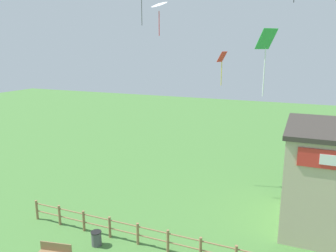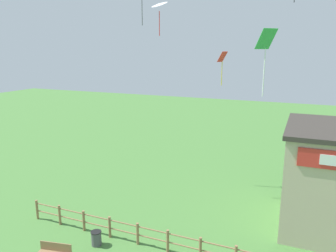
# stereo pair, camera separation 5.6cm
# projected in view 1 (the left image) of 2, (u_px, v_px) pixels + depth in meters

# --- Properties ---
(wooden_fence) EXTENTS (15.15, 0.14, 1.18)m
(wooden_fence) POSITION_uv_depth(u_px,v_px,m) (152.00, 236.00, 16.32)
(wooden_fence) COLOR olive
(wooden_fence) RESTS_ON ground_plane
(park_bench_near_fence) EXTENTS (1.65, 0.70, 0.89)m
(park_bench_near_fence) POSITION_uv_depth(u_px,v_px,m) (55.00, 252.00, 15.33)
(park_bench_near_fence) COLOR olive
(park_bench_near_fence) RESTS_ON ground_plane
(trash_bin) EXTENTS (0.55, 0.55, 0.75)m
(trash_bin) POSITION_uv_depth(u_px,v_px,m) (96.00, 238.00, 16.62)
(trash_bin) COLOR #4C4C51
(trash_bin) RESTS_ON ground_plane
(kite_green_diamond) EXTENTS (0.90, 0.89, 2.77)m
(kite_green_diamond) POSITION_uv_depth(u_px,v_px,m) (266.00, 48.00, 13.45)
(kite_green_diamond) COLOR green
(kite_red_diamond) EXTENTS (0.67, 0.74, 2.36)m
(kite_red_diamond) POSITION_uv_depth(u_px,v_px,m) (222.00, 62.00, 22.84)
(kite_red_diamond) COLOR red
(kite_white_delta) EXTENTS (1.41, 1.39, 2.19)m
(kite_white_delta) POSITION_uv_depth(u_px,v_px,m) (159.00, 5.00, 20.67)
(kite_white_delta) COLOR white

